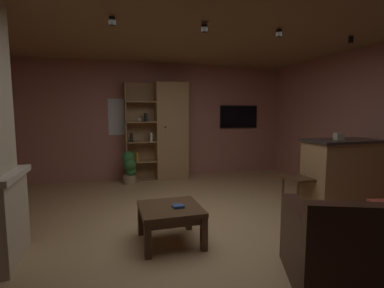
{
  "coord_description": "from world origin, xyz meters",
  "views": [
    {
      "loc": [
        -1.13,
        -3.42,
        1.5
      ],
      "look_at": [
        0.0,
        0.4,
        1.05
      ],
      "focal_mm": 27.06,
      "sensor_mm": 36.0,
      "label": 1
    }
  ],
  "objects_px": {
    "dining_chair": "(305,174)",
    "kitchen_bar_counter": "(348,172)",
    "tissue_box": "(339,136)",
    "table_book_0": "(178,206)",
    "bookshelf_cabinet": "(167,132)",
    "potted_floor_plant": "(130,167)",
    "coffee_table": "(170,214)",
    "wall_mounted_tv": "(239,117)"
  },
  "relations": [
    {
      "from": "tissue_box",
      "to": "potted_floor_plant",
      "type": "height_order",
      "value": "tissue_box"
    },
    {
      "from": "kitchen_bar_counter",
      "to": "table_book_0",
      "type": "distance_m",
      "value": 3.01
    },
    {
      "from": "dining_chair",
      "to": "kitchen_bar_counter",
      "type": "bearing_deg",
      "value": -7.56
    },
    {
      "from": "kitchen_bar_counter",
      "to": "dining_chair",
      "type": "relative_size",
      "value": 1.55
    },
    {
      "from": "bookshelf_cabinet",
      "to": "tissue_box",
      "type": "height_order",
      "value": "bookshelf_cabinet"
    },
    {
      "from": "bookshelf_cabinet",
      "to": "table_book_0",
      "type": "xyz_separation_m",
      "value": [
        -0.54,
        -3.18,
        -0.62
      ]
    },
    {
      "from": "tissue_box",
      "to": "table_book_0",
      "type": "xyz_separation_m",
      "value": [
        -2.71,
        -0.57,
        -0.68
      ]
    },
    {
      "from": "tissue_box",
      "to": "potted_floor_plant",
      "type": "bearing_deg",
      "value": 142.08
    },
    {
      "from": "table_book_0",
      "to": "potted_floor_plant",
      "type": "distance_m",
      "value": 2.94
    },
    {
      "from": "dining_chair",
      "to": "potted_floor_plant",
      "type": "height_order",
      "value": "dining_chair"
    },
    {
      "from": "tissue_box",
      "to": "wall_mounted_tv",
      "type": "bearing_deg",
      "value": 97.09
    },
    {
      "from": "bookshelf_cabinet",
      "to": "coffee_table",
      "type": "bearing_deg",
      "value": -101.18
    },
    {
      "from": "bookshelf_cabinet",
      "to": "potted_floor_plant",
      "type": "height_order",
      "value": "bookshelf_cabinet"
    },
    {
      "from": "tissue_box",
      "to": "coffee_table",
      "type": "height_order",
      "value": "tissue_box"
    },
    {
      "from": "coffee_table",
      "to": "potted_floor_plant",
      "type": "xyz_separation_m",
      "value": [
        -0.24,
        2.87,
        0.02
      ]
    },
    {
      "from": "coffee_table",
      "to": "potted_floor_plant",
      "type": "relative_size",
      "value": 1.0
    },
    {
      "from": "bookshelf_cabinet",
      "to": "table_book_0",
      "type": "height_order",
      "value": "bookshelf_cabinet"
    },
    {
      "from": "bookshelf_cabinet",
      "to": "wall_mounted_tv",
      "type": "height_order",
      "value": "bookshelf_cabinet"
    },
    {
      "from": "kitchen_bar_counter",
      "to": "potted_floor_plant",
      "type": "height_order",
      "value": "kitchen_bar_counter"
    },
    {
      "from": "kitchen_bar_counter",
      "to": "potted_floor_plant",
      "type": "bearing_deg",
      "value": 144.42
    },
    {
      "from": "bookshelf_cabinet",
      "to": "wall_mounted_tv",
      "type": "relative_size",
      "value": 2.2
    },
    {
      "from": "dining_chair",
      "to": "bookshelf_cabinet",
      "type": "bearing_deg",
      "value": 123.79
    },
    {
      "from": "bookshelf_cabinet",
      "to": "table_book_0",
      "type": "bearing_deg",
      "value": -99.6
    },
    {
      "from": "dining_chair",
      "to": "potted_floor_plant",
      "type": "bearing_deg",
      "value": 138.48
    },
    {
      "from": "kitchen_bar_counter",
      "to": "coffee_table",
      "type": "bearing_deg",
      "value": -170.0
    },
    {
      "from": "table_book_0",
      "to": "wall_mounted_tv",
      "type": "xyz_separation_m",
      "value": [
        2.36,
        3.39,
        0.93
      ]
    },
    {
      "from": "potted_floor_plant",
      "to": "coffee_table",
      "type": "bearing_deg",
      "value": -85.26
    },
    {
      "from": "tissue_box",
      "to": "table_book_0",
      "type": "relative_size",
      "value": 0.99
    },
    {
      "from": "tissue_box",
      "to": "table_book_0",
      "type": "distance_m",
      "value": 2.85
    },
    {
      "from": "tissue_box",
      "to": "table_book_0",
      "type": "bearing_deg",
      "value": -168.19
    },
    {
      "from": "tissue_box",
      "to": "wall_mounted_tv",
      "type": "xyz_separation_m",
      "value": [
        -0.35,
        2.83,
        0.25
      ]
    },
    {
      "from": "kitchen_bar_counter",
      "to": "coffee_table",
      "type": "xyz_separation_m",
      "value": [
        -3.02,
        -0.53,
        -0.19
      ]
    },
    {
      "from": "bookshelf_cabinet",
      "to": "wall_mounted_tv",
      "type": "distance_m",
      "value": 1.86
    },
    {
      "from": "tissue_box",
      "to": "table_book_0",
      "type": "height_order",
      "value": "tissue_box"
    },
    {
      "from": "coffee_table",
      "to": "wall_mounted_tv",
      "type": "distance_m",
      "value": 4.26
    },
    {
      "from": "coffee_table",
      "to": "table_book_0",
      "type": "height_order",
      "value": "table_book_0"
    },
    {
      "from": "bookshelf_cabinet",
      "to": "coffee_table",
      "type": "xyz_separation_m",
      "value": [
        -0.62,
        -3.13,
        -0.71
      ]
    },
    {
      "from": "wall_mounted_tv",
      "to": "bookshelf_cabinet",
      "type": "bearing_deg",
      "value": -173.4
    },
    {
      "from": "tissue_box",
      "to": "coffee_table",
      "type": "xyz_separation_m",
      "value": [
        -2.79,
        -0.51,
        -0.78
      ]
    },
    {
      "from": "table_book_0",
      "to": "bookshelf_cabinet",
      "type": "bearing_deg",
      "value": 80.4
    },
    {
      "from": "tissue_box",
      "to": "wall_mounted_tv",
      "type": "height_order",
      "value": "wall_mounted_tv"
    },
    {
      "from": "dining_chair",
      "to": "table_book_0",
      "type": "bearing_deg",
      "value": -162.71
    }
  ]
}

